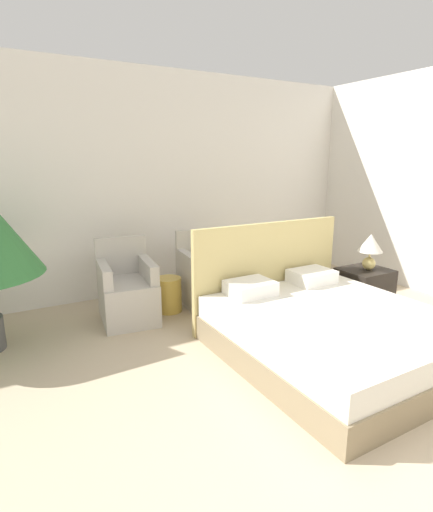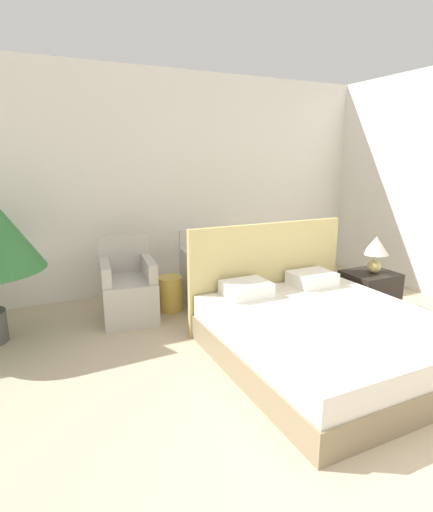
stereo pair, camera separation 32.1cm
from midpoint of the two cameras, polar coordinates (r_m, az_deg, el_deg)
ground_plane at (r=2.94m, az=21.47°, el=-24.55°), size 16.00×16.00×0.00m
wall_back at (r=5.50m, az=-9.40°, el=10.15°), size 10.00×0.06×2.90m
bed at (r=3.82m, az=13.25°, el=-10.13°), size 1.84×2.03×1.12m
armchair_near_window_left at (r=4.63m, az=-14.54°, el=-5.34°), size 0.67×0.78×0.90m
armchair_near_window_right at (r=4.96m, az=-3.28°, el=-3.61°), size 0.66×0.77×0.90m
nightstand at (r=5.09m, az=18.61°, el=-4.50°), size 0.56×0.49×0.49m
table_lamp at (r=4.96m, az=19.42°, el=1.29°), size 0.29×0.29×0.43m
side_table at (r=4.81m, az=-8.75°, el=-5.48°), size 0.31×0.31×0.41m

